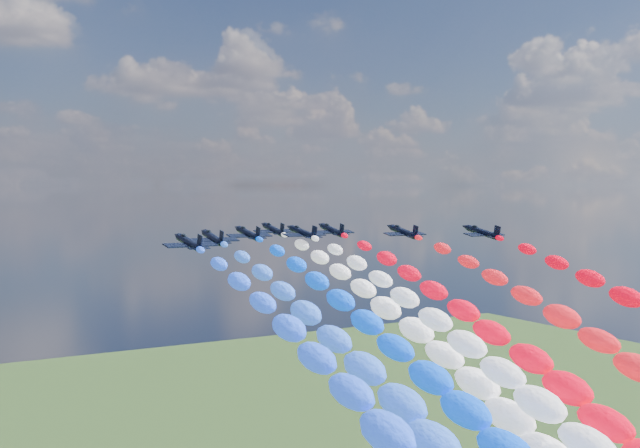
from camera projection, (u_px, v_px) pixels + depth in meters
jet_0 at (189, 242)px, 135.73m from camera, size 9.55×12.72×4.73m
trail_0 at (369, 439)px, 89.88m from camera, size 5.79×104.07×41.02m
jet_1 at (213, 238)px, 148.11m from camera, size 9.37×12.60×4.73m
trail_1 at (382, 408)px, 102.26m from camera, size 5.79×104.07×41.02m
jet_2 at (248, 233)px, 161.24m from camera, size 9.28×12.53×4.73m
trail_2 at (412, 383)px, 115.39m from camera, size 5.79×104.07×41.02m
jet_3 at (303, 233)px, 164.15m from camera, size 9.80×12.90×4.73m
trail_3 at (483, 378)px, 118.30m from camera, size 5.79×104.07×41.02m
jet_4 at (273, 229)px, 175.91m from camera, size 9.17×12.45×4.73m
trail_4 at (427, 361)px, 130.06m from camera, size 5.79×104.07×41.02m
jet_5 at (332, 230)px, 173.42m from camera, size 9.39×12.61×4.73m
trail_5 at (510, 364)px, 127.57m from camera, size 5.79×104.07×41.02m
jet_6 at (403, 232)px, 166.71m from camera, size 9.27×12.53×4.73m
trail_6 at (618, 374)px, 120.86m from camera, size 5.79×104.07×41.02m
jet_7 at (482, 232)px, 165.12m from camera, size 9.32×12.56×4.73m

